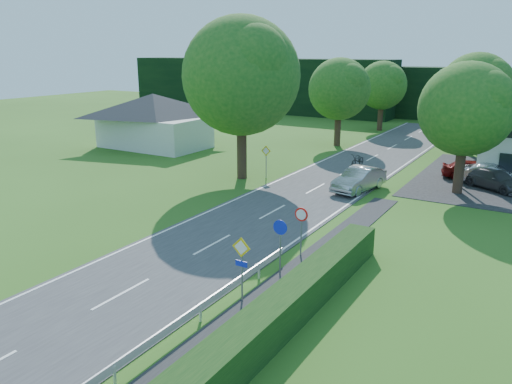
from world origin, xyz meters
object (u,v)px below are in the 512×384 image
Objects in this scene: moving_car at (359,179)px; parked_car_silver_a at (494,175)px; motorcycle at (358,160)px; parked_car_grey at (495,179)px; streetlight at (463,122)px; parked_car_red at (472,169)px.

moving_car is 9.84m from parked_car_silver_a.
parked_car_grey is (10.36, -1.54, 0.11)m from motorcycle.
streetlight is 1.92× the size of parked_car_red.
parked_car_grey is at bearing -170.01° from parked_car_silver_a.
motorcycle is at bearing 79.54° from parked_car_red.
parked_car_silver_a is (7.59, 6.25, -0.07)m from moving_car.
motorcycle is 10.48m from parked_car_grey.
parked_car_red is 1.95m from parked_car_silver_a.
parked_car_silver_a is 0.95× the size of parked_car_grey.
streetlight is 8.15m from moving_car.
parked_car_silver_a reaches higher than parked_car_grey.
parked_car_grey is (7.80, 5.24, -0.13)m from moving_car.
moving_car reaches higher than motorcycle.
moving_car is at bearing 156.91° from parked_car_grey.
parked_car_grey is (0.21, -1.01, -0.05)m from parked_car_silver_a.
moving_car is at bearing -137.37° from streetlight.
motorcycle is (-2.56, 6.78, -0.24)m from moving_car.
moving_car is at bearing 126.54° from parked_car_red.
parked_car_red is 2.79m from parked_car_grey.
streetlight is 4.53m from parked_car_silver_a.
motorcycle is 8.57m from parked_car_red.
streetlight reaches higher than parked_car_silver_a.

